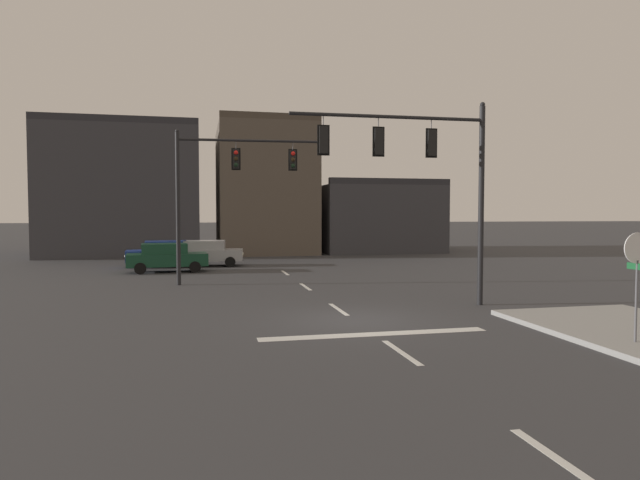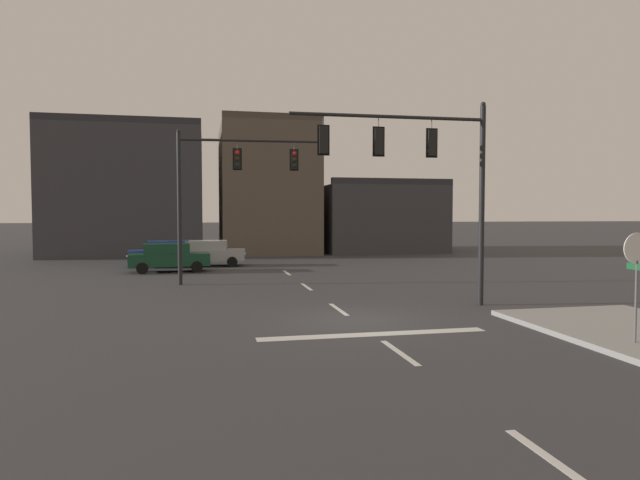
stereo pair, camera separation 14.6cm
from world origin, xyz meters
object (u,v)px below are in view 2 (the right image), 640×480
object	(u,v)px
signal_mast_far_side	(222,179)
car_lot_farside	(209,252)
signal_mast_near_side	(424,165)
stop_sign	(637,261)
car_lot_nearside	(166,253)
car_lot_middle	(169,257)

from	to	relation	value
signal_mast_far_side	car_lot_farside	world-z (taller)	signal_mast_far_side
signal_mast_near_side	stop_sign	bearing A→B (deg)	-67.99
signal_mast_near_side	car_lot_nearside	world-z (taller)	signal_mast_near_side
car_lot_farside	car_lot_nearside	bearing A→B (deg)	178.72
car_lot_nearside	car_lot_middle	world-z (taller)	same
signal_mast_near_side	car_lot_nearside	xyz separation A→B (m)	(-9.83, 17.22, -4.13)
signal_mast_near_side	stop_sign	world-z (taller)	signal_mast_near_side
signal_mast_far_side	car_lot_nearside	size ratio (longest dim) A/B	1.57
signal_mast_near_side	car_lot_farside	bearing A→B (deg)	112.87
signal_mast_near_side	signal_mast_far_side	bearing A→B (deg)	130.28
car_lot_nearside	car_lot_farside	size ratio (longest dim) A/B	0.99
signal_mast_near_side	car_lot_middle	distance (m)	17.43
signal_mast_far_side	car_lot_middle	size ratio (longest dim) A/B	1.56
stop_sign	car_lot_nearside	bearing A→B (deg)	117.66
signal_mast_near_side	signal_mast_far_side	size ratio (longest dim) A/B	1.01
signal_mast_far_side	stop_sign	bearing A→B (deg)	-57.23
signal_mast_near_side	car_lot_farside	size ratio (longest dim) A/B	1.58
signal_mast_near_side	car_lot_farside	xyz separation A→B (m)	(-7.24, 17.16, -4.13)
signal_mast_far_side	signal_mast_near_side	bearing A→B (deg)	-49.72
signal_mast_near_side	signal_mast_far_side	xyz separation A→B (m)	(-6.67, 7.87, -0.11)
stop_sign	car_lot_nearside	xyz separation A→B (m)	(-12.54, 23.92, -1.29)
stop_sign	car_lot_middle	xyz separation A→B (m)	(-12.21, 20.73, -1.29)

